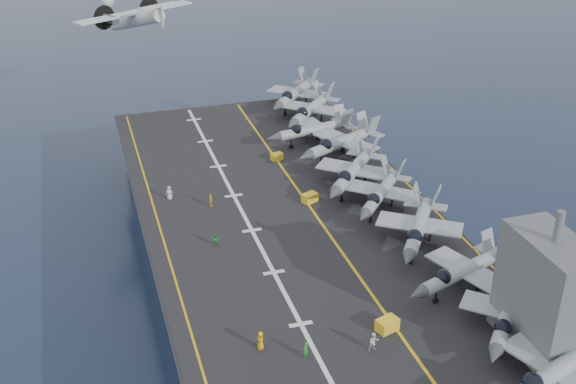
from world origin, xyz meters
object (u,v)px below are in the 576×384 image
object	(u,v)px
island_superstructure	(548,282)
fighter_jet_0	(556,370)
transport_plane	(136,20)
tow_cart_a	(387,325)

from	to	relation	value
island_superstructure	fighter_jet_0	bearing A→B (deg)	-112.87
transport_plane	island_superstructure	bearing A→B (deg)	-71.15
fighter_jet_0	tow_cart_a	world-z (taller)	fighter_jet_0
fighter_jet_0	tow_cart_a	xyz separation A→B (m)	(-10.28, 12.89, -2.19)
island_superstructure	tow_cart_a	world-z (taller)	island_superstructure
fighter_jet_0	transport_plane	size ratio (longest dim) A/B	0.69
fighter_jet_0	transport_plane	bearing A→B (deg)	106.01
tow_cart_a	island_superstructure	bearing A→B (deg)	-26.82
tow_cart_a	transport_plane	xyz separation A→B (m)	(-15.18, 75.85, 14.27)
fighter_jet_0	transport_plane	world-z (taller)	transport_plane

